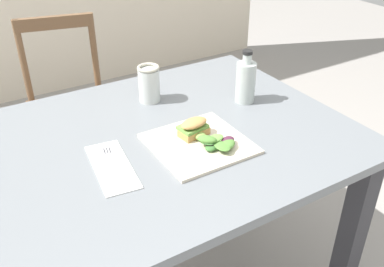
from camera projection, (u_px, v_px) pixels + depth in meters
dining_table at (168, 167)px, 1.44m from camera, size 1.16×0.91×0.74m
chair_wooden_far at (69, 109)px, 2.14m from camera, size 0.48×0.48×0.87m
plate_lunch at (199, 144)px, 1.31m from camera, size 0.28×0.28×0.01m
sandwich_half_front at (194, 127)px, 1.33m from camera, size 0.10×0.08×0.06m
salad_mixed_greens at (215, 142)px, 1.28m from camera, size 0.12×0.14×0.04m
napkin_folded at (112, 166)px, 1.22m from camera, size 0.13×0.27×0.00m
fork_on_napkin at (111, 162)px, 1.23m from camera, size 0.06×0.18×0.00m
bottle_cold_brew at (245, 84)px, 1.53m from camera, size 0.07×0.07×0.19m
mason_jar_iced_tea at (149, 85)px, 1.54m from camera, size 0.08×0.08×0.13m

